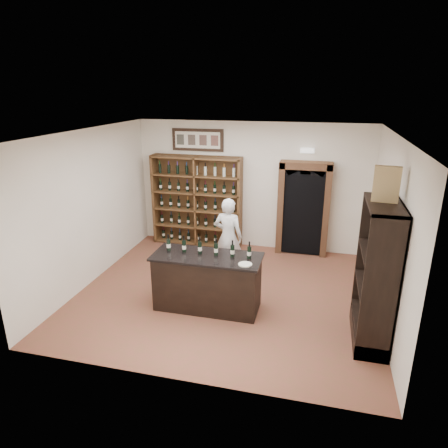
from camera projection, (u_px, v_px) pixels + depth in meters
The scene contains 20 objects.
floor at pixel (226, 292), 7.65m from camera, with size 5.50×5.50×0.00m, color brown.
ceiling at pixel (227, 133), 6.67m from camera, with size 5.50×5.50×0.00m, color white.
wall_back at pixel (251, 186), 9.45m from camera, with size 5.50×0.04×3.00m, color white.
wall_left at pixel (90, 208), 7.78m from camera, with size 0.04×5.00×3.00m, color white.
wall_right at pixel (390, 231), 6.53m from camera, with size 0.04×5.00×3.00m, color white.
wine_shelf at pixel (197, 201), 9.72m from camera, with size 2.20×0.38×2.20m.
framed_picture at pixel (198, 140), 9.38m from camera, with size 1.25×0.04×0.52m, color black.
arched_doorway at pixel (303, 207), 9.13m from camera, with size 1.17×0.35×2.17m.
emergency_light at pixel (307, 151), 8.80m from camera, with size 0.30×0.10×0.10m, color white.
tasting_counter at pixel (207, 282), 6.98m from camera, with size 1.88×0.78×1.00m.
counter_bottle_0 at pixel (169, 245), 7.00m from camera, with size 0.07×0.07×0.30m.
counter_bottle_1 at pixel (184, 246), 6.94m from camera, with size 0.07×0.07×0.30m.
counter_bottle_2 at pixel (200, 248), 6.87m from camera, with size 0.07×0.07×0.30m.
counter_bottle_3 at pixel (216, 249), 6.81m from camera, with size 0.07×0.07×0.30m.
counter_bottle_4 at pixel (232, 251), 6.74m from camera, with size 0.07×0.07×0.30m.
counter_bottle_5 at pixel (249, 252), 6.67m from camera, with size 0.07×0.07×0.30m.
side_cabinet at pixel (375, 296), 6.00m from camera, with size 0.48×1.20×2.20m.
shopkeeper at pixel (228, 237), 8.18m from camera, with size 0.60×0.39×1.64m, color silver.
plate at pixel (245, 264), 6.46m from camera, with size 0.22×0.22×0.02m, color beige.
wine_crate at pixel (386, 184), 5.54m from camera, with size 0.35×0.15×0.50m, color tan.
Camera 1 is at (1.59, -6.61, 3.73)m, focal length 32.00 mm.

